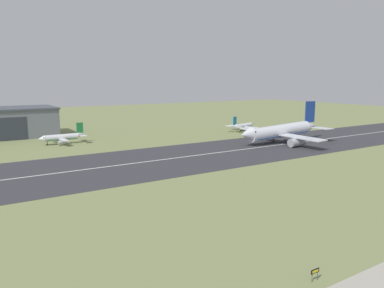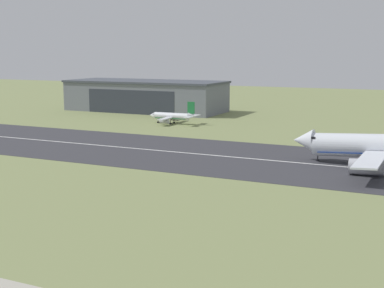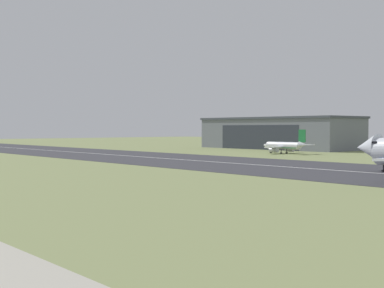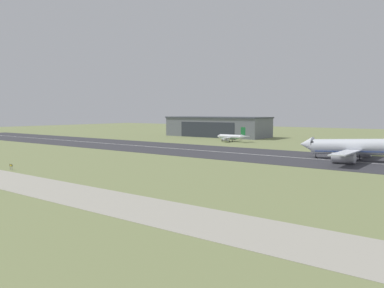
% 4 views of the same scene
% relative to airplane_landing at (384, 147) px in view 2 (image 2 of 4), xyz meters
% --- Properties ---
extents(runway_strip, '(424.28, 45.58, 0.06)m').
position_rel_airplane_landing_xyz_m(runway_strip, '(-68.68, -3.86, -4.76)').
color(runway_strip, '#333338').
rests_on(runway_strip, ground_plane).
extents(runway_centreline, '(381.85, 0.70, 0.01)m').
position_rel_airplane_landing_xyz_m(runway_centreline, '(-68.68, -3.86, -4.73)').
color(runway_centreline, silver).
rests_on(runway_centreline, runway_strip).
extents(hangar_building, '(72.53, 27.74, 13.81)m').
position_rel_airplane_landing_xyz_m(hangar_building, '(-110.91, 81.49, 2.13)').
color(hangar_building, slate).
rests_on(hangar_building, ground_plane).
extents(airplane_landing, '(43.94, 46.48, 17.20)m').
position_rel_airplane_landing_xyz_m(airplane_landing, '(0.00, 0.00, 0.00)').
color(airplane_landing, silver).
rests_on(airplane_landing, ground_plane).
extents(airplane_parked_west, '(19.30, 17.63, 8.55)m').
position_rel_airplane_landing_xyz_m(airplane_parked_west, '(-79.51, 47.08, -2.03)').
color(airplane_parked_west, silver).
rests_on(airplane_parked_west, ground_plane).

